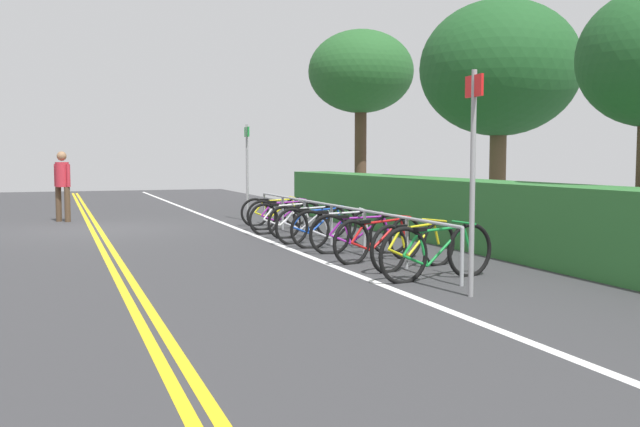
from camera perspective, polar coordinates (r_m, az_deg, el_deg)
name	(u,v)px	position (r m, az deg, el deg)	size (l,w,h in m)	color
ground_plane	(96,231)	(16.27, -17.58, -1.31)	(37.39, 13.96, 0.05)	#353538
centre_line_yellow_inner	(92,229)	(16.26, -17.87, -1.23)	(33.65, 0.10, 0.00)	gold
centre_line_yellow_outer	(99,229)	(16.27, -17.30, -1.21)	(33.65, 0.10, 0.00)	gold
bike_lane_stripe_white	(228,225)	(16.67, -7.43, -0.91)	(33.65, 0.12, 0.00)	white
bike_rack	(331,214)	(12.71, 0.93, -0.01)	(8.78, 0.05, 0.74)	#9EA0A5
bicycle_0	(276,211)	(16.47, -3.59, 0.17)	(0.46, 1.66, 0.69)	black
bicycle_1	(284,214)	(15.55, -2.87, -0.08)	(0.46, 1.72, 0.70)	black
bicycle_2	(286,218)	(14.74, -2.74, -0.34)	(0.47, 1.69, 0.69)	black
bicycle_3	(308,221)	(13.87, -0.97, -0.64)	(0.46, 1.63, 0.69)	black
bicycle_4	(317,225)	(13.11, -0.23, -0.90)	(0.49, 1.74, 0.71)	black
bicycle_5	(339,229)	(12.31, 1.52, -1.24)	(0.54, 1.68, 0.72)	black
bicycle_6	(359,234)	(11.59, 3.19, -1.64)	(0.59, 1.61, 0.70)	black
bicycle_7	(379,239)	(10.78, 4.77, -2.09)	(0.59, 1.71, 0.71)	black
bicycle_8	(414,246)	(10.09, 7.58, -2.57)	(0.64, 1.63, 0.71)	black
bicycle_9	(437,252)	(9.26, 9.40, -3.07)	(0.46, 1.79, 0.76)	black
pedestrian	(62,181)	(18.42, -19.99, 2.45)	(0.37, 0.37, 1.72)	#4C3826
sign_post_near	(247,163)	(17.63, -5.88, 4.03)	(0.36, 0.06, 2.38)	gray
sign_post_far	(473,163)	(8.10, 12.18, 4.00)	(0.36, 0.06, 2.54)	gray
hedge_backdrop	(488,215)	(12.44, 13.31, -0.14)	(17.73, 1.05, 1.17)	#2D6B30
tree_near_left	(361,73)	(20.63, 3.30, 11.20)	(3.00, 3.00, 5.18)	#473323
tree_mid	(500,69)	(16.08, 14.22, 11.18)	(3.44, 3.44, 4.95)	brown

